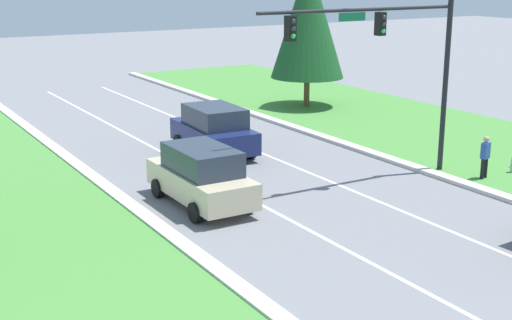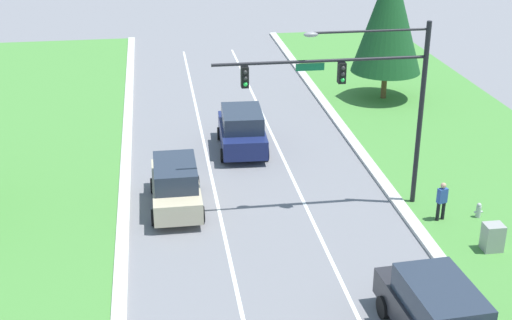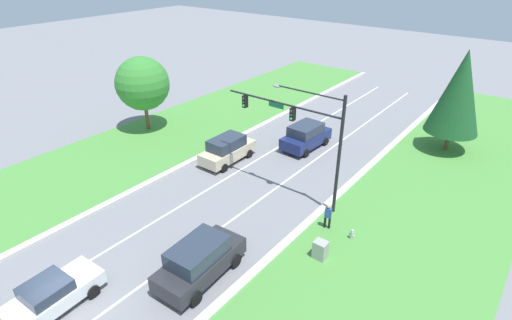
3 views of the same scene
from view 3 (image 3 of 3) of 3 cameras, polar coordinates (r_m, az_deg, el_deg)
ground_plane at (r=21.63m, az=-25.28°, el=-18.01°), size 160.00×160.00×0.00m
curb_strip_left at (r=25.86m, az=-31.48°, el=-11.15°), size 0.50×90.00×0.15m
lane_stripe_inner_left at (r=22.92m, az=-27.53°, el=-15.61°), size 0.14×81.00×0.01m
traffic_signal_mast at (r=24.23m, az=6.91°, el=4.65°), size 8.38×0.41×7.65m
navy_suv at (r=33.08m, az=7.14°, el=3.43°), size 2.46×4.75×2.06m
champagne_suv at (r=30.74m, az=-4.11°, el=1.54°), size 2.11×4.76×2.00m
charcoal_suv at (r=20.45m, az=-8.04°, el=-13.95°), size 2.47×5.05×2.08m
white_sedan at (r=21.17m, az=-27.07°, el=-16.69°), size 2.26×4.34×1.56m
utility_cabinet at (r=21.84m, az=9.17°, el=-12.62°), size 0.70×0.60×1.12m
pedestrian at (r=23.73m, az=10.23°, el=-7.83°), size 0.43×0.32×1.69m
fire_hydrant at (r=23.57m, az=13.52°, el=-10.31°), size 0.34×0.20×0.70m
conifer_near_right_tree at (r=34.60m, az=27.02°, el=8.65°), size 4.06×4.06×8.23m
oak_near_left_tree at (r=36.49m, az=-15.91°, el=10.44°), size 4.65×4.65×6.66m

